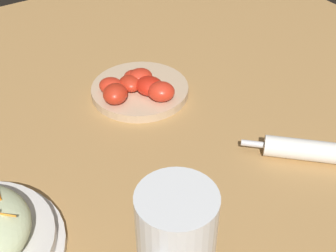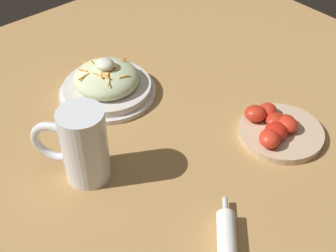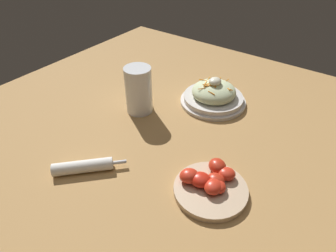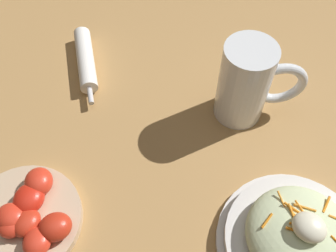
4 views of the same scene
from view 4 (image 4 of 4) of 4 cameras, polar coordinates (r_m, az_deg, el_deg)
ground_plane at (r=0.65m, az=-2.66°, el=-5.30°), size 1.43×1.43×0.00m
salad_plate at (r=0.59m, az=18.84°, el=-15.61°), size 0.23×0.23×0.10m
beer_mug at (r=0.66m, az=11.53°, el=5.74°), size 0.14×0.11×0.16m
napkin_roll at (r=0.78m, az=-12.22°, el=9.63°), size 0.15×0.15×0.03m
tomato_plate at (r=0.62m, az=-20.36°, el=-12.65°), size 0.18×0.18×0.05m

